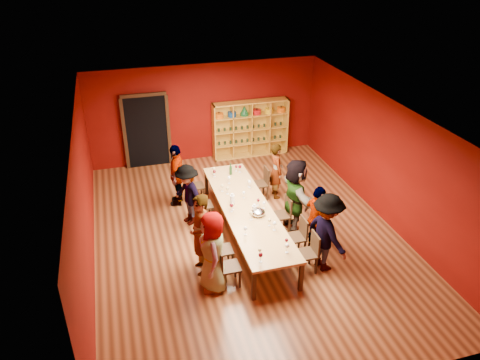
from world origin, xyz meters
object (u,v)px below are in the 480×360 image
(person_left_4, at_px, (177,175))
(person_right_4, at_px, (276,171))
(chair_person_left_1, at_px, (219,248))
(chair_person_right_0, at_px, (310,251))
(chair_person_left_3, at_px, (200,203))
(person_right_1, at_px, (317,220))
(tasting_table, at_px, (246,210))
(chair_person_left_0, at_px, (225,265))
(chair_person_left_4, at_px, (193,184))
(chair_person_right_1, at_px, (299,234))
(spittoon_bowl, at_px, (258,212))
(person_right_0, at_px, (327,233))
(person_left_0, at_px, (213,252))
(person_right_2, at_px, (296,195))
(wine_bottle, at_px, (231,170))
(shelving_unit, at_px, (250,126))
(person_left_3, at_px, (188,195))
(person_left_1, at_px, (200,235))
(chair_person_right_2, at_px, (284,212))
(chair_person_right_4, at_px, (262,181))

(person_left_4, distance_m, person_right_4, 2.63)
(chair_person_left_1, xyz_separation_m, chair_person_right_0, (1.82, -0.61, 0.00))
(chair_person_left_3, xyz_separation_m, person_right_4, (2.20, 0.66, 0.27))
(person_right_4, bearing_deg, person_right_1, -174.22)
(tasting_table, bearing_deg, chair_person_left_3, 135.24)
(tasting_table, distance_m, chair_person_right_0, 1.86)
(chair_person_left_0, bearing_deg, chair_person_right_0, -0.72)
(chair_person_left_3, bearing_deg, chair_person_left_4, 90.00)
(person_left_4, height_order, chair_person_right_1, person_left_4)
(chair_person_left_3, xyz_separation_m, spittoon_bowl, (1.07, -1.28, 0.33))
(person_right_0, bearing_deg, chair_person_right_0, 76.90)
(person_left_0, xyz_separation_m, spittoon_bowl, (1.32, 1.21, -0.05))
(person_right_2, xyz_separation_m, wine_bottle, (-1.11, 1.77, -0.05))
(tasting_table, relative_size, person_left_4, 2.68)
(person_right_0, bearing_deg, chair_person_left_1, 61.29)
(shelving_unit, distance_m, person_right_1, 5.32)
(person_left_4, height_order, wine_bottle, person_left_4)
(person_right_0, distance_m, person_right_2, 1.56)
(person_left_3, relative_size, chair_person_right_0, 1.76)
(chair_person_left_1, bearing_deg, person_right_2, 24.46)
(person_left_0, distance_m, person_right_2, 2.81)
(person_left_4, height_order, person_right_1, person_left_4)
(person_left_0, distance_m, chair_person_right_1, 2.18)
(chair_person_right_0, bearing_deg, person_left_0, 179.37)
(person_left_1, distance_m, chair_person_left_4, 2.97)
(chair_person_left_4, relative_size, chair_person_right_2, 1.00)
(shelving_unit, height_order, chair_person_right_2, shelving_unit)
(chair_person_left_1, xyz_separation_m, person_left_1, (-0.38, 0.00, 0.42))
(person_left_1, relative_size, chair_person_right_0, 2.05)
(chair_person_left_4, distance_m, person_right_1, 3.68)
(chair_person_left_3, bearing_deg, chair_person_right_1, -46.21)
(chair_person_right_0, bearing_deg, person_right_1, 55.84)
(person_left_1, xyz_separation_m, chair_person_right_1, (2.20, 0.01, -0.42))
(chair_person_left_0, height_order, chair_person_left_4, same)
(shelving_unit, xyz_separation_m, chair_person_left_3, (-2.31, -3.41, -0.49))
(chair_person_left_0, xyz_separation_m, chair_person_right_4, (1.82, 3.15, 0.00))
(chair_person_right_2, bearing_deg, wine_bottle, 115.09)
(tasting_table, xyz_separation_m, spittoon_bowl, (0.16, -0.38, 0.13))
(tasting_table, height_order, chair_person_right_2, chair_person_right_2)
(person_left_0, bearing_deg, chair_person_left_4, -178.83)
(person_left_1, relative_size, person_right_2, 0.99)
(person_left_1, xyz_separation_m, person_right_4, (2.58, 2.56, -0.14))
(person_left_0, height_order, person_right_2, person_right_2)
(chair_person_left_1, bearing_deg, person_left_3, 99.02)
(wine_bottle, bearing_deg, person_left_0, -110.49)
(person_right_0, bearing_deg, person_right_4, -13.77)
(person_left_3, xyz_separation_m, chair_person_right_4, (2.12, 0.66, -0.29))
(chair_person_left_0, relative_size, person_right_0, 0.50)
(person_right_0, height_order, chair_person_right_1, person_right_0)
(person_left_4, height_order, person_right_0, person_right_0)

